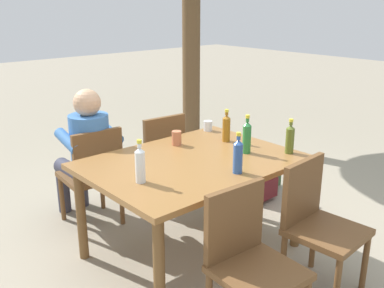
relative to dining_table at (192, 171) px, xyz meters
name	(u,v)px	position (x,y,z in m)	size (l,w,h in m)	color
ground_plane	(192,251)	(0.00, 0.00, -0.66)	(24.00, 24.00, 0.00)	gray
dining_table	(192,171)	(0.00, 0.00, 0.00)	(1.49, 1.10, 0.75)	olive
chair_far_left	(93,172)	(-0.34, 0.85, -0.17)	(0.47, 0.47, 0.87)	brown
chair_far_right	(158,154)	(0.33, 0.85, -0.17)	(0.48, 0.48, 0.87)	brown
chair_near_left	(248,257)	(-0.33, -0.85, -0.17)	(0.47, 0.47, 0.87)	brown
chair_near_right	(317,220)	(0.33, -0.85, -0.17)	(0.47, 0.47, 0.87)	brown
person_in_white_shirt	(86,150)	(-0.34, 0.96, -0.01)	(0.47, 0.61, 1.18)	#3D70B2
bottle_blue	(238,156)	(0.06, -0.39, 0.21)	(0.06, 0.06, 0.28)	#2D56A3
bottle_amber	(226,128)	(0.50, 0.15, 0.20)	(0.06, 0.06, 0.27)	#996019
bottle_clear	(140,164)	(-0.51, -0.09, 0.21)	(0.06, 0.06, 0.28)	white
bottle_green	(247,137)	(0.41, -0.15, 0.21)	(0.06, 0.06, 0.29)	#287A38
bottle_olive	(290,138)	(0.65, -0.37, 0.20)	(0.06, 0.06, 0.26)	#566623
cup_glass	(208,126)	(0.60, 0.47, 0.13)	(0.08, 0.08, 0.09)	silver
cup_terracotta	(177,138)	(0.14, 0.34, 0.14)	(0.08, 0.08, 0.11)	#BC6B47
backpack_by_near_side	(266,170)	(1.37, 0.41, -0.47)	(0.28, 0.21, 0.41)	#47663D
backpack_by_far_side	(259,178)	(1.11, 0.29, -0.45)	(0.32, 0.25, 0.43)	maroon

